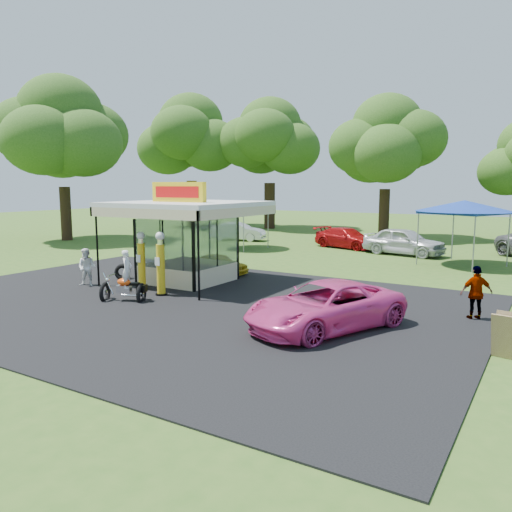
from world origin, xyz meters
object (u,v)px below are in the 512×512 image
object	(u,v)px
gas_pump_left	(142,262)
motorcycle	(126,281)
spectator_east_b	(476,293)
tent_west	(239,208)
kiosk_car	(219,264)
bg_car_b	(347,238)
pink_sedan	(325,306)
bg_car_a	(238,231)
a_frame_sign	(506,336)
spectator_west	(87,267)
gas_pump_right	(161,265)
tent_east	(464,207)
bg_car_c	(404,241)
gas_station_kiosk	(187,240)

from	to	relation	value
gas_pump_left	motorcycle	xyz separation A→B (m)	(0.95, -1.77, -0.35)
spectator_east_b	tent_west	distance (m)	18.98
kiosk_car	bg_car_b	bearing A→B (deg)	-7.10
pink_sedan	bg_car_a	distance (m)	23.15
gas_pump_left	spectator_east_b	bearing A→B (deg)	9.67
a_frame_sign	bg_car_a	world-z (taller)	bg_car_a
a_frame_sign	kiosk_car	distance (m)	13.52
tent_west	pink_sedan	bearing A→B (deg)	-49.34
motorcycle	spectator_west	xyz separation A→B (m)	(-3.31, 1.11, 0.03)
a_frame_sign	kiosk_car	bearing A→B (deg)	164.30
gas_pump_right	a_frame_sign	bearing A→B (deg)	-4.10
motorcycle	tent_east	size ratio (longest dim) A/B	0.40
motorcycle	bg_car_a	size ratio (longest dim) A/B	0.47
pink_sedan	tent_west	bearing A→B (deg)	153.93
bg_car_b	bg_car_c	bearing A→B (deg)	-90.87
gas_station_kiosk	kiosk_car	distance (m)	2.56
a_frame_sign	spectator_east_b	world-z (taller)	spectator_east_b
a_frame_sign	pink_sedan	bearing A→B (deg)	-170.76
bg_car_c	tent_west	world-z (taller)	tent_west
gas_station_kiosk	gas_pump_right	distance (m)	2.78
a_frame_sign	bg_car_b	xyz separation A→B (m)	(-10.80, 17.74, 0.11)
kiosk_car	tent_east	size ratio (longest dim) A/B	0.60
spectator_east_b	kiosk_car	bearing A→B (deg)	-44.65
kiosk_car	tent_west	world-z (taller)	tent_west
pink_sedan	bg_car_a	world-z (taller)	pink_sedan
gas_station_kiosk	spectator_west	distance (m)	4.16
tent_west	spectator_west	bearing A→B (deg)	-83.90
bg_car_b	bg_car_c	xyz separation A→B (m)	(4.00, -1.29, 0.14)
bg_car_a	gas_station_kiosk	bearing A→B (deg)	-168.61
gas_pump_right	kiosk_car	world-z (taller)	gas_pump_right
bg_car_b	spectator_west	bearing A→B (deg)	-177.49
gas_station_kiosk	gas_pump_left	bearing A→B (deg)	-104.90
bg_car_a	gas_pump_right	bearing A→B (deg)	-169.78
motorcycle	bg_car_b	bearing A→B (deg)	63.14
gas_pump_right	tent_east	world-z (taller)	tent_east
gas_pump_left	bg_car_a	xyz separation A→B (m)	(-6.43, 16.57, -0.43)
motorcycle	bg_car_a	world-z (taller)	motorcycle
motorcycle	bg_car_b	distance (m)	18.28
gas_pump_left	spectator_east_b	size ratio (longest dim) A/B	1.37
pink_sedan	bg_car_c	bearing A→B (deg)	120.87
spectator_west	bg_car_b	size ratio (longest dim) A/B	0.34
spectator_east_b	tent_east	size ratio (longest dim) A/B	0.35
bg_car_a	bg_car_c	world-z (taller)	bg_car_c
a_frame_sign	pink_sedan	size ratio (longest dim) A/B	0.22
motorcycle	bg_car_c	world-z (taller)	motorcycle
gas_pump_left	pink_sedan	world-z (taller)	gas_pump_left
tent_east	spectator_west	bearing A→B (deg)	-131.79
gas_station_kiosk	a_frame_sign	bearing A→B (deg)	-15.43
gas_pump_right	bg_car_a	xyz separation A→B (m)	(-7.82, 17.01, -0.48)
kiosk_car	pink_sedan	bearing A→B (deg)	-126.16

